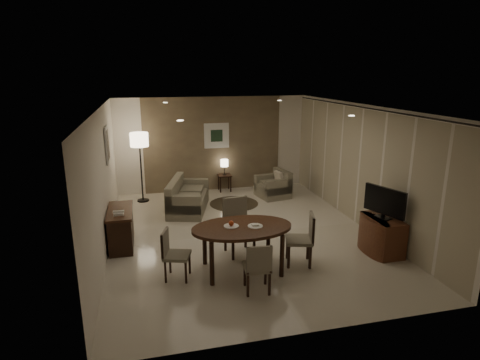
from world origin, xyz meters
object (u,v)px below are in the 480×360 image
object	(u,v)px
dining_table	(242,249)
chair_right	(299,239)
armchair	(273,184)
floor_lamp	(141,168)
chair_far	(239,227)
chair_near	(257,266)
tv_cabinet	(382,235)
console_desk	(121,228)
sofa	(188,195)
chair_left	(177,255)
side_table	(225,183)

from	to	relation	value
dining_table	chair_right	xyz separation A→B (m)	(1.05, -0.00, 0.07)
chair_right	armchair	world-z (taller)	chair_right
dining_table	floor_lamp	distance (m)	4.73
dining_table	chair_right	world-z (taller)	chair_right
dining_table	chair_far	size ratio (longest dim) A/B	1.64
dining_table	chair_right	size ratio (longest dim) A/B	1.84
chair_near	chair_right	bearing A→B (deg)	-137.87
chair_near	chair_far	world-z (taller)	chair_far
tv_cabinet	armchair	world-z (taller)	armchair
chair_right	armchair	size ratio (longest dim) A/B	1.15
chair_near	chair_right	world-z (taller)	chair_right
chair_right	console_desk	bearing A→B (deg)	-100.20
floor_lamp	chair_right	bearing A→B (deg)	-58.35
tv_cabinet	sofa	world-z (taller)	sofa
tv_cabinet	chair_far	size ratio (longest dim) A/B	0.85
dining_table	chair_far	distance (m)	0.68
console_desk	floor_lamp	distance (m)	2.91
tv_cabinet	chair_left	distance (m)	3.92
chair_far	sofa	distance (m)	2.80
armchair	floor_lamp	xyz separation A→B (m)	(-3.52, 0.46, 0.56)
chair_right	floor_lamp	xyz separation A→B (m)	(-2.71, 4.40, 0.45)
dining_table	chair_left	size ratio (longest dim) A/B	2.05
chair_right	armchair	xyz separation A→B (m)	(0.81, 3.95, -0.11)
chair_far	sofa	xyz separation A→B (m)	(-0.66, 2.72, -0.14)
chair_far	chair_right	world-z (taller)	chair_far
dining_table	side_table	world-z (taller)	dining_table
console_desk	chair_right	world-z (taller)	chair_right
chair_far	chair_left	xyz separation A→B (m)	(-1.24, -0.68, -0.11)
chair_right	chair_left	bearing A→B (deg)	-73.17
console_desk	dining_table	size ratio (longest dim) A/B	0.69
chair_far	chair_right	distance (m)	1.15
side_table	floor_lamp	size ratio (longest dim) A/B	0.26
console_desk	tv_cabinet	world-z (taller)	console_desk
dining_table	sofa	size ratio (longest dim) A/B	1.04
chair_left	tv_cabinet	bearing A→B (deg)	-71.65
dining_table	sofa	xyz separation A→B (m)	(-0.55, 3.38, -0.02)
chair_right	floor_lamp	bearing A→B (deg)	-131.90
chair_right	chair_near	bearing A→B (deg)	-37.64
chair_far	chair_left	bearing A→B (deg)	-159.18
dining_table	chair_near	distance (m)	0.72
chair_near	sofa	distance (m)	4.15
sofa	chair_left	bearing A→B (deg)	-174.12
tv_cabinet	side_table	xyz separation A→B (m)	(-2.12, 4.75, -0.11)
console_desk	armchair	distance (m)	4.61
dining_table	side_table	size ratio (longest dim) A/B	3.62
chair_left	chair_right	xyz separation A→B (m)	(2.18, 0.01, 0.05)
sofa	armchair	distance (m)	2.47
console_desk	chair_far	size ratio (longest dim) A/B	1.13
chair_far	floor_lamp	xyz separation A→B (m)	(-1.77, 3.74, 0.40)
chair_far	chair_left	world-z (taller)	chair_far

